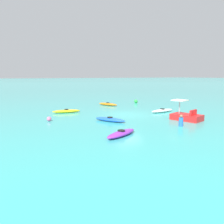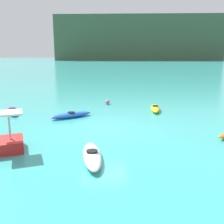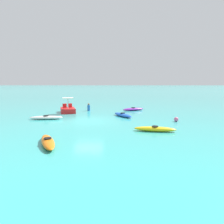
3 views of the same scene
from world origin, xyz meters
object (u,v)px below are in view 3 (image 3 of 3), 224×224
object	(u,v)px
kayak_purple	(133,109)
person_near_shore	(89,107)
pedal_boat_red	(68,109)
buoy_pink	(176,119)
kayak_blue	(123,115)
kayak_yellow	(155,129)
kayak_white	(46,118)
kayak_orange	(48,142)

from	to	relation	value
kayak_purple	person_near_shore	bearing A→B (deg)	-86.83
kayak_purple	pedal_boat_red	xyz separation A→B (m)	(1.81, -7.36, 0.17)
kayak_purple	buoy_pink	size ratio (longest dim) A/B	7.42
kayak_blue	kayak_yellow	xyz separation A→B (m)	(5.87, 2.00, -0.00)
kayak_white	kayak_orange	bearing A→B (deg)	20.56
kayak_orange	buoy_pink	bearing A→B (deg)	127.14
kayak_orange	buoy_pink	size ratio (longest dim) A/B	7.54
buoy_pink	person_near_shore	distance (m)	10.50
kayak_white	pedal_boat_red	bearing A→B (deg)	167.84
kayak_white	person_near_shore	distance (m)	6.43
kayak_blue	kayak_orange	xyz separation A→B (m)	(8.93, -4.18, -0.00)
kayak_white	buoy_pink	distance (m)	11.36
kayak_yellow	kayak_orange	world-z (taller)	same
pedal_boat_red	buoy_pink	world-z (taller)	pedal_boat_red
kayak_yellow	pedal_boat_red	size ratio (longest dim) A/B	1.03
kayak_white	buoy_pink	bearing A→B (deg)	86.47
person_near_shore	kayak_yellow	bearing A→B (deg)	30.90
buoy_pink	kayak_blue	bearing A→B (deg)	-118.39
kayak_orange	kayak_purple	distance (m)	14.32
kayak_yellow	kayak_purple	world-z (taller)	same
kayak_orange	kayak_purple	xyz separation A→B (m)	(-13.21, 5.54, 0.00)
kayak_yellow	kayak_white	distance (m)	9.83
kayak_orange	buoy_pink	world-z (taller)	buoy_pink
kayak_orange	kayak_white	bearing A→B (deg)	-159.44
pedal_boat_red	kayak_yellow	bearing A→B (deg)	43.79
buoy_pink	person_near_shore	world-z (taller)	person_near_shore
kayak_blue	kayak_purple	bearing A→B (deg)	162.37
kayak_purple	buoy_pink	world-z (taller)	buoy_pink
buoy_pink	person_near_shore	bearing A→B (deg)	-127.44
kayak_purple	person_near_shore	size ratio (longest dim) A/B	3.17
kayak_blue	kayak_purple	xyz separation A→B (m)	(-4.28, 1.36, 0.00)
kayak_blue	kayak_yellow	bearing A→B (deg)	18.82
kayak_yellow	person_near_shore	size ratio (longest dim) A/B	3.23
kayak_orange	pedal_boat_red	bearing A→B (deg)	-170.96
kayak_purple	kayak_orange	bearing A→B (deg)	-22.76
person_near_shore	kayak_white	bearing A→B (deg)	-27.80
kayak_orange	pedal_boat_red	xyz separation A→B (m)	(-11.40, -1.81, 0.17)
person_near_shore	pedal_boat_red	bearing A→B (deg)	-54.19
pedal_boat_red	buoy_pink	size ratio (longest dim) A/B	7.32
kayak_blue	buoy_pink	world-z (taller)	buoy_pink
kayak_yellow	pedal_boat_red	xyz separation A→B (m)	(-8.34, -8.00, 0.17)
kayak_yellow	person_near_shore	bearing A→B (deg)	-149.10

